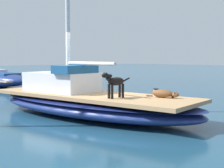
{
  "coord_description": "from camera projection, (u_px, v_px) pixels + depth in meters",
  "views": [
    {
      "loc": [
        -5.69,
        -7.56,
        1.72
      ],
      "look_at": [
        0.0,
        -1.0,
        1.01
      ],
      "focal_mm": 51.45,
      "sensor_mm": 36.0,
      "label": 1
    }
  ],
  "objects": [
    {
      "name": "dog_black",
      "position": [
        115.0,
        82.0,
        8.38
      ],
      "size": [
        0.94,
        0.24,
        0.7
      ],
      "color": "black",
      "rests_on": "sailboat_main"
    },
    {
      "name": "deck_winch",
      "position": [
        156.0,
        92.0,
        8.94
      ],
      "size": [
        0.16,
        0.16,
        0.21
      ],
      "color": "#B7B7BC",
      "rests_on": "sailboat_main"
    },
    {
      "name": "sailboat_main",
      "position": [
        90.0,
        105.0,
        9.52
      ],
      "size": [
        3.86,
        7.58,
        0.66
      ],
      "color": "navy",
      "rests_on": "ground"
    },
    {
      "name": "cabin_house",
      "position": [
        63.0,
        80.0,
        10.14
      ],
      "size": [
        1.8,
        2.46,
        0.84
      ],
      "color": "silver",
      "rests_on": "sailboat_main"
    },
    {
      "name": "dog_brown",
      "position": [
        164.0,
        94.0,
        8.54
      ],
      "size": [
        0.41,
        0.94,
        0.22
      ],
      "color": "brown",
      "rests_on": "sailboat_main"
    },
    {
      "name": "ground_plane",
      "position": [
        90.0,
        116.0,
        9.55
      ],
      "size": [
        120.0,
        120.0,
        0.0
      ],
      "primitive_type": "plane",
      "color": "navy"
    }
  ]
}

